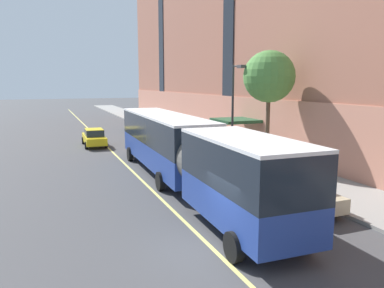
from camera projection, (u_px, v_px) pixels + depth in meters
The scene contains 12 objects.
ground_plane at pixel (218, 251), 12.64m from camera, with size 260.00×260.00×0.00m, color #424244.
sidewalk at pixel (349, 196), 18.55m from camera, with size 4.51×160.00×0.15m, color gray.
city_bus at pixel (183, 149), 19.88m from camera, with size 3.27×20.10×3.69m.
parked_car_champagne_0 at pixel (298, 192), 16.78m from camera, with size 2.03×4.48×1.56m.
parked_car_champagne_2 at pixel (228, 161), 23.26m from camera, with size 2.00×4.79×1.56m.
parked_car_red_4 at pixel (163, 134), 35.54m from camera, with size 2.02×4.35×1.56m.
parked_car_navy_5 at pixel (137, 124), 44.18m from camera, with size 1.96×4.69×1.56m.
taxi_cab at pixel (94, 137), 33.45m from camera, with size 1.95×4.81×1.56m.
street_tree_far_uptown at pixel (269, 77), 24.48m from camera, with size 3.40×3.40×7.56m.
street_lamp at pixel (234, 103), 25.56m from camera, with size 0.36×1.48×6.66m.
fire_hydrant at pixel (258, 167), 22.98m from camera, with size 0.42×0.24×0.72m.
lane_centerline at pixel (184, 221), 15.35m from camera, with size 0.16×140.00×0.01m, color #E0D66B.
Camera 1 is at (-5.22, -10.72, 5.61)m, focal length 35.00 mm.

